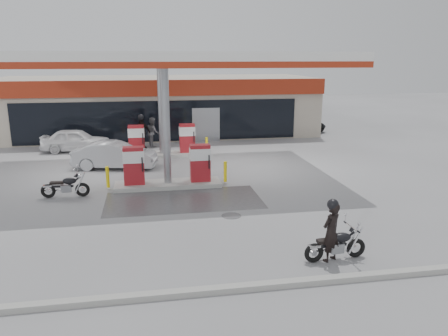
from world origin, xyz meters
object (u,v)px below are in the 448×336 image
(biker_main, at_px, (331,232))
(hatchback_silver, at_px, (115,155))
(attendant, at_px, (153,132))
(parked_car_left, at_px, (4,132))
(pump_island_far, at_px, (162,144))
(sedan_white, at_px, (76,140))
(main_motorcycle, at_px, (336,246))
(pump_island_near, at_px, (168,170))
(parked_motorcycle, at_px, (66,187))
(parked_car_right, at_px, (297,125))
(biker_walking, at_px, (142,133))

(biker_main, xyz_separation_m, hatchback_silver, (-6.41, 11.46, -0.16))
(attendant, height_order, parked_car_left, attendant)
(pump_island_far, relative_size, sedan_white, 1.31)
(biker_main, bearing_deg, main_motorcycle, 155.60)
(pump_island_near, bearing_deg, biker_main, -63.06)
(sedan_white, distance_m, attendant, 4.53)
(main_motorcycle, distance_m, biker_main, 0.46)
(pump_island_near, xyz_separation_m, parked_motorcycle, (-4.04, -0.80, -0.28))
(main_motorcycle, relative_size, parked_car_right, 0.42)
(pump_island_near, height_order, pump_island_far, same)
(parked_motorcycle, height_order, hatchback_silver, hatchback_silver)
(pump_island_near, relative_size, biker_walking, 2.62)
(pump_island_far, xyz_separation_m, attendant, (-0.46, 2.80, 0.20))
(hatchback_silver, height_order, parked_car_right, hatchback_silver)
(pump_island_far, bearing_deg, hatchback_silver, -135.23)
(biker_main, bearing_deg, parked_motorcycle, -71.02)
(biker_main, distance_m, parked_car_left, 24.29)
(biker_walking, bearing_deg, main_motorcycle, -104.28)
(main_motorcycle, relative_size, sedan_white, 0.46)
(main_motorcycle, bearing_deg, sedan_white, 115.36)
(hatchback_silver, bearing_deg, pump_island_far, -33.92)
(parked_car_left, bearing_deg, hatchback_silver, -132.25)
(pump_island_far, height_order, biker_walking, biker_walking)
(biker_main, xyz_separation_m, parked_motorcycle, (-8.04, 7.06, -0.40))
(pump_island_near, bearing_deg, parked_car_right, 50.19)
(parked_motorcycle, distance_m, hatchback_silver, 4.69)
(pump_island_near, relative_size, sedan_white, 1.31)
(pump_island_near, height_order, parked_motorcycle, pump_island_near)
(main_motorcycle, bearing_deg, attendant, 101.32)
(main_motorcycle, height_order, hatchback_silver, hatchback_silver)
(pump_island_near, bearing_deg, attendant, 93.02)
(hatchback_silver, height_order, biker_walking, biker_walking)
(biker_main, bearing_deg, parked_car_left, -84.56)
(attendant, xyz_separation_m, parked_car_right, (10.46, 3.20, -0.30))
(biker_main, bearing_deg, attendant, -104.75)
(sedan_white, relative_size, hatchback_silver, 0.96)
(parked_motorcycle, relative_size, parked_car_right, 0.43)
(pump_island_near, xyz_separation_m, parked_car_left, (-10.00, 12.00, -0.06))
(attendant, bearing_deg, parked_motorcycle, 147.49)
(parked_car_left, bearing_deg, sedan_white, -121.25)
(parked_car_right, relative_size, biker_walking, 2.22)
(attendant, distance_m, parked_car_left, 10.06)
(sedan_white, relative_size, parked_car_right, 0.90)
(parked_motorcycle, relative_size, hatchback_silver, 0.46)
(pump_island_far, bearing_deg, main_motorcycle, -73.19)
(pump_island_far, height_order, main_motorcycle, pump_island_far)
(parked_motorcycle, bearing_deg, biker_main, -39.76)
(biker_main, height_order, parked_car_right, biker_main)
(pump_island_far, bearing_deg, biker_main, -73.93)
(attendant, height_order, biker_walking, biker_walking)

